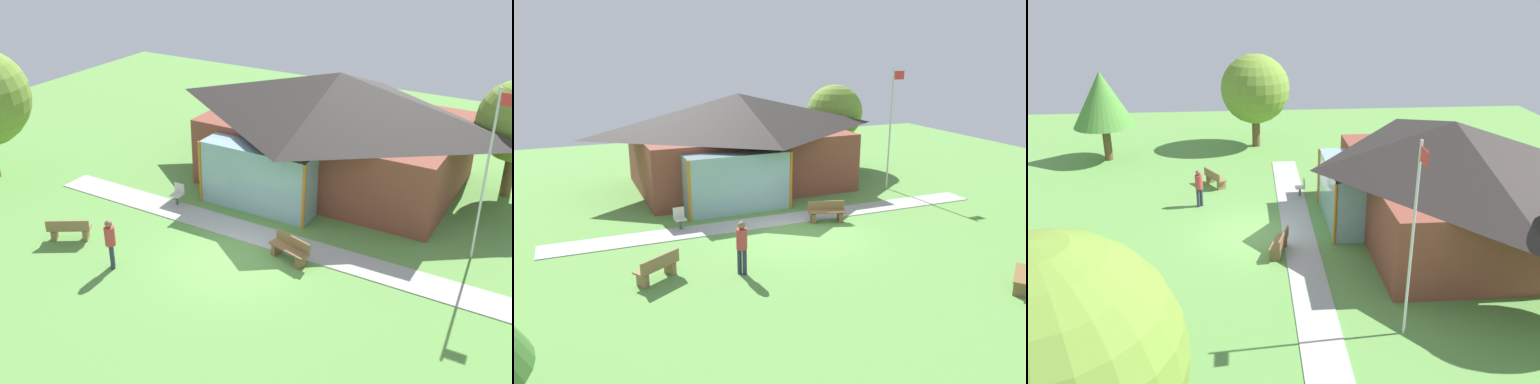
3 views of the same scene
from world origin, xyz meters
TOP-DOWN VIEW (x-y plane):
  - ground_plane at (0.00, 0.00)m, footprint 44.00×44.00m
  - pavilion at (0.26, 7.49)m, footprint 10.98×8.63m
  - footpath at (0.00, 1.72)m, footprint 18.40×1.52m
  - flagpole at (6.90, 4.09)m, footprint 0.64×0.08m
  - bench_mid_left at (-5.67, -1.88)m, footprint 1.51×1.16m
  - bench_rear_near_path at (1.65, 0.84)m, footprint 1.56×0.87m
  - patio_chair_west at (-4.03, 2.27)m, footprint 0.46×0.46m
  - visitor_strolling_lawn at (-3.17, -2.45)m, footprint 0.34×0.34m

SIDE VIEW (x-z plane):
  - ground_plane at x=0.00m, z-range 0.00..0.00m
  - footpath at x=0.00m, z-range 0.00..0.03m
  - bench_mid_left at x=-5.67m, z-range -0.02..0.82m
  - bench_rear_near_path at x=1.65m, z-range -0.02..0.82m
  - patio_chair_west at x=-4.03m, z-range -0.01..0.85m
  - visitor_strolling_lawn at x=-3.17m, z-range 0.15..1.89m
  - pavilion at x=0.26m, z-range 0.09..4.72m
  - flagpole at x=6.90m, z-range 0.29..6.18m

